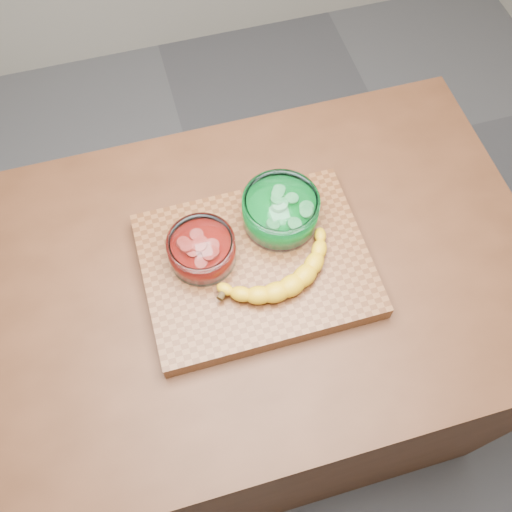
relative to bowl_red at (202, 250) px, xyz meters
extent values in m
plane|color=#56575B|center=(0.10, -0.04, -0.97)|extent=(3.50, 3.50, 0.00)
cube|color=#4A2816|center=(0.10, -0.04, -0.52)|extent=(1.20, 0.80, 0.90)
cube|color=brown|center=(0.10, -0.04, -0.05)|extent=(0.45, 0.35, 0.04)
cylinder|color=white|center=(0.00, 0.00, 0.00)|extent=(0.13, 0.13, 0.06)
cylinder|color=#B31912|center=(0.00, 0.00, -0.01)|extent=(0.11, 0.11, 0.04)
cylinder|color=#E35047|center=(0.00, 0.00, 0.02)|extent=(0.11, 0.11, 0.02)
cylinder|color=white|center=(0.17, 0.04, 0.01)|extent=(0.16, 0.16, 0.07)
cylinder|color=#0A992E|center=(0.17, 0.04, -0.01)|extent=(0.13, 0.13, 0.04)
cylinder|color=#6FED82|center=(0.17, 0.04, 0.02)|extent=(0.13, 0.13, 0.02)
camera|label=1|loc=(-0.05, -0.55, 0.98)|focal=40.00mm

